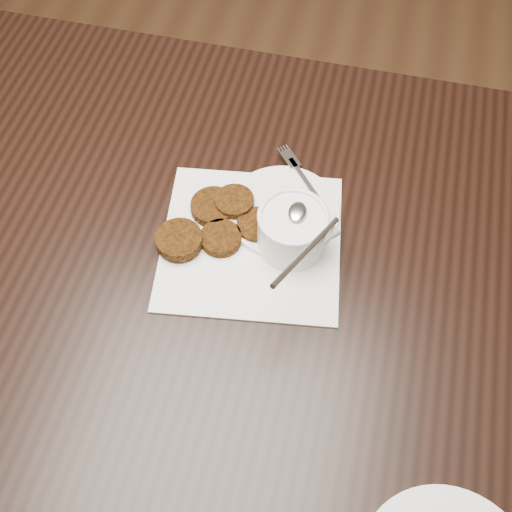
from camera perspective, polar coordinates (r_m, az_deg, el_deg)
The scene contains 6 objects.
floor at distance 1.66m, azimuth -5.88°, elevation -14.23°, with size 4.00×4.00×0.00m, color #52331C.
table at distance 1.31m, azimuth -5.14°, elevation -8.49°, with size 1.44×0.93×0.75m, color black.
napkin at distance 0.98m, azimuth -0.42°, elevation 1.28°, with size 0.27×0.27×0.00m, color white.
sauce_ramekin at distance 0.92m, azimuth 3.32°, elevation 3.59°, with size 0.14×0.14×0.14m, color silver, non-canonical shape.
patty_cluster at distance 0.99m, azimuth -3.18°, elevation 3.20°, with size 0.21×0.21×0.02m, color #62360C, non-canonical shape.
plate_with_patty at distance 1.00m, azimuth 2.38°, elevation 4.19°, with size 0.18×0.18×0.03m, color white, non-canonical shape.
Camera 1 is at (0.28, -0.47, 1.56)m, focal length 45.30 mm.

